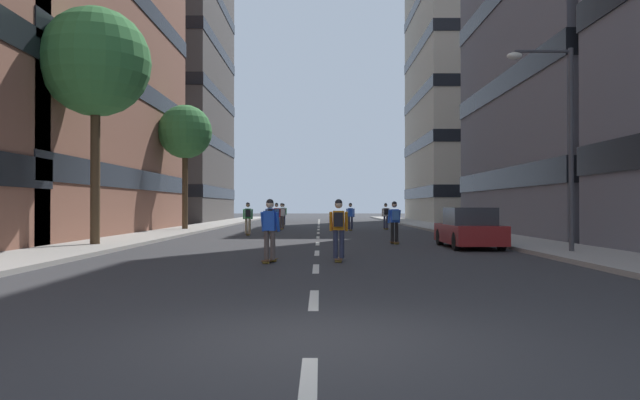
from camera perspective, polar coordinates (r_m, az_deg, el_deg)
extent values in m
plane|color=#333335|center=(36.95, 0.02, -3.02)|extent=(178.61, 178.61, 0.00)
cube|color=#9E9991|center=(41.55, -11.70, -2.64)|extent=(3.01, 81.86, 0.14)
cube|color=#9E9991|center=(41.51, 11.79, -2.64)|extent=(3.01, 81.86, 0.14)
cube|color=silver|center=(5.39, -0.96, -17.61)|extent=(0.16, 2.20, 0.01)
cube|color=silver|center=(10.27, -0.40, -9.41)|extent=(0.16, 2.20, 0.01)
cube|color=silver|center=(15.23, -0.21, -6.51)|extent=(0.16, 2.20, 0.01)
cube|color=silver|center=(20.21, -0.11, -5.04)|extent=(0.16, 2.20, 0.01)
cube|color=silver|center=(25.20, -0.05, -4.16)|extent=(0.16, 2.20, 0.01)
cube|color=silver|center=(30.19, -0.01, -3.56)|extent=(0.16, 2.20, 0.01)
cube|color=silver|center=(35.18, 0.02, -3.14)|extent=(0.16, 2.20, 0.01)
cube|color=silver|center=(40.18, 0.04, -2.82)|extent=(0.16, 2.20, 0.01)
cube|color=silver|center=(45.18, 0.05, -2.57)|extent=(0.16, 2.20, 0.01)
cube|color=silver|center=(50.17, 0.07, -2.37)|extent=(0.16, 2.20, 0.01)
cube|color=silver|center=(55.17, 0.08, -2.20)|extent=(0.16, 2.20, 0.01)
cube|color=silver|center=(60.17, 0.08, -2.07)|extent=(0.16, 2.20, 0.01)
cube|color=silver|center=(65.17, 0.09, -1.95)|extent=(0.16, 2.20, 0.01)
cube|color=silver|center=(70.17, 0.10, -1.85)|extent=(0.16, 2.20, 0.01)
cube|color=#4C4744|center=(65.29, -16.70, 13.00)|extent=(16.85, 18.77, 33.73)
cube|color=black|center=(63.49, -16.74, 0.64)|extent=(16.97, 18.89, 1.10)
cube|color=black|center=(63.77, -16.72, 4.97)|extent=(16.97, 18.89, 1.10)
cube|color=black|center=(64.41, -16.71, 9.25)|extent=(16.97, 18.89, 1.10)
cube|color=black|center=(65.40, -16.70, 13.41)|extent=(16.97, 18.89, 1.10)
cube|color=black|center=(66.73, -16.69, 17.43)|extent=(16.97, 18.89, 1.10)
cube|color=#BCB29E|center=(64.70, 16.89, 10.92)|extent=(16.85, 17.61, 28.87)
cube|color=black|center=(63.43, 16.92, 0.64)|extent=(16.97, 17.73, 1.10)
cube|color=black|center=(63.71, 16.91, 4.97)|extent=(16.97, 17.73, 1.10)
cube|color=black|center=(64.35, 16.90, 9.24)|extent=(16.97, 17.73, 1.10)
cube|color=black|center=(65.34, 16.89, 13.40)|extent=(16.97, 17.73, 1.10)
cube|color=black|center=(66.66, 16.87, 17.42)|extent=(16.97, 17.73, 1.10)
cube|color=maroon|center=(23.47, 14.10, -3.12)|extent=(1.80, 4.40, 0.70)
cube|color=#2D3338|center=(23.30, 14.19, -1.49)|extent=(1.60, 2.10, 0.64)
cylinder|color=black|center=(24.72, 11.49, -3.48)|extent=(0.22, 0.64, 0.64)
cylinder|color=black|center=(25.08, 15.08, -3.43)|extent=(0.22, 0.64, 0.64)
cylinder|color=black|center=(21.88, 12.98, -3.86)|extent=(0.22, 0.64, 0.64)
cylinder|color=black|center=(22.29, 17.01, -3.79)|extent=(0.22, 0.64, 0.64)
cylinder|color=#4C3823|center=(24.40, -20.34, 2.52)|extent=(0.36, 0.36, 5.48)
sphere|color=#387A3D|center=(24.97, -20.31, 12.16)|extent=(4.13, 4.13, 4.13)
cylinder|color=#4C3823|center=(38.95, -12.49, 0.97)|extent=(0.36, 0.36, 4.96)
sphere|color=#387A3D|center=(39.22, -12.48, 6.33)|extent=(3.38, 3.38, 3.38)
cylinder|color=#3F3F44|center=(20.89, 22.89, 4.44)|extent=(0.16, 0.16, 6.50)
cylinder|color=#3F3F44|center=(21.08, 20.53, 13.08)|extent=(1.80, 0.10, 0.10)
ellipsoid|color=silver|center=(20.75, 18.15, 12.86)|extent=(0.50, 0.30, 0.24)
cube|color=brown|center=(47.66, -3.32, -2.37)|extent=(0.30, 0.92, 0.02)
cylinder|color=#D8BF4C|center=(47.98, -3.34, -2.41)|extent=(0.19, 0.09, 0.07)
cylinder|color=#D8BF4C|center=(47.34, -3.30, -2.44)|extent=(0.19, 0.09, 0.07)
cylinder|color=#2D334C|center=(47.64, -3.43, -1.87)|extent=(0.15, 0.15, 0.80)
cylinder|color=#2D334C|center=(47.65, -3.21, -1.87)|extent=(0.15, 0.15, 0.80)
cube|color=green|center=(47.64, -3.32, -1.06)|extent=(0.34, 0.23, 0.55)
cylinder|color=green|center=(47.67, -3.58, -1.09)|extent=(0.12, 0.24, 0.55)
cylinder|color=green|center=(47.70, -3.06, -1.09)|extent=(0.12, 0.24, 0.55)
sphere|color=tan|center=(47.65, -3.32, -0.51)|extent=(0.22, 0.22, 0.22)
sphere|color=black|center=(47.65, -3.32, -0.45)|extent=(0.21, 0.21, 0.21)
cube|color=#A52626|center=(47.46, -3.31, -1.03)|extent=(0.28, 0.19, 0.40)
cube|color=brown|center=(37.70, -3.96, -2.84)|extent=(0.39, 0.92, 0.02)
cylinder|color=#D8BF4C|center=(38.02, -4.03, -2.90)|extent=(0.19, 0.11, 0.07)
cylinder|color=#D8BF4C|center=(37.39, -3.89, -2.94)|extent=(0.19, 0.11, 0.07)
cylinder|color=#2D334C|center=(37.68, -4.09, -2.22)|extent=(0.17, 0.17, 0.80)
cylinder|color=#2D334C|center=(37.70, -3.82, -2.22)|extent=(0.17, 0.17, 0.80)
cube|color=red|center=(37.68, -3.96, -1.19)|extent=(0.36, 0.27, 0.55)
cylinder|color=red|center=(37.69, -4.30, -1.23)|extent=(0.14, 0.24, 0.55)
cylinder|color=red|center=(37.76, -3.64, -1.23)|extent=(0.14, 0.24, 0.55)
sphere|color=beige|center=(37.69, -3.96, -0.50)|extent=(0.22, 0.22, 0.22)
sphere|color=black|center=(37.69, -3.96, -0.42)|extent=(0.21, 0.21, 0.21)
cube|color=#3F72BF|center=(37.50, -3.92, -1.15)|extent=(0.29, 0.21, 0.40)
cube|color=brown|center=(32.63, -6.66, -3.20)|extent=(0.33, 0.92, 0.02)
cylinder|color=#D8BF4C|center=(32.96, -6.68, -3.25)|extent=(0.19, 0.10, 0.07)
cylinder|color=#D8BF4C|center=(32.32, -6.65, -3.31)|extent=(0.19, 0.10, 0.07)
cylinder|color=tan|center=(32.61, -6.82, -2.47)|extent=(0.16, 0.16, 0.80)
cylinder|color=tan|center=(32.62, -6.51, -2.47)|extent=(0.16, 0.16, 0.80)
cube|color=green|center=(32.60, -6.66, -1.29)|extent=(0.35, 0.25, 0.55)
cylinder|color=green|center=(32.65, -7.05, -1.33)|extent=(0.12, 0.24, 0.55)
cylinder|color=green|center=(32.66, -6.28, -1.33)|extent=(0.12, 0.24, 0.55)
sphere|color=tan|center=(32.62, -6.66, -0.49)|extent=(0.22, 0.22, 0.22)
sphere|color=black|center=(32.62, -6.66, -0.40)|extent=(0.21, 0.21, 0.21)
cube|color=black|center=(32.42, -6.65, -1.24)|extent=(0.28, 0.20, 0.40)
cube|color=brown|center=(40.71, 6.44, -2.67)|extent=(0.28, 0.91, 0.02)
cylinder|color=#D8BF4C|center=(41.02, 6.35, -2.72)|extent=(0.19, 0.09, 0.07)
cylinder|color=#D8BF4C|center=(40.40, 6.53, -2.76)|extent=(0.19, 0.09, 0.07)
cylinder|color=#2D334C|center=(40.68, 6.31, -2.09)|extent=(0.15, 0.15, 0.80)
cylinder|color=#2D334C|center=(40.71, 6.56, -2.09)|extent=(0.15, 0.15, 0.80)
cube|color=white|center=(40.68, 6.44, -1.14)|extent=(0.34, 0.23, 0.55)
cylinder|color=white|center=(40.69, 6.12, -1.18)|extent=(0.11, 0.24, 0.55)
cylinder|color=white|center=(40.78, 6.73, -1.18)|extent=(0.11, 0.24, 0.55)
sphere|color=#997051|center=(40.70, 6.43, -0.50)|extent=(0.22, 0.22, 0.22)
sphere|color=black|center=(40.70, 6.43, -0.43)|extent=(0.21, 0.21, 0.21)
cube|color=black|center=(40.51, 6.49, -1.10)|extent=(0.27, 0.18, 0.40)
cube|color=brown|center=(38.68, 3.09, -2.79)|extent=(0.24, 0.91, 0.02)
cylinder|color=#D8BF4C|center=(39.00, 3.08, -2.84)|extent=(0.18, 0.08, 0.07)
cylinder|color=#D8BF4C|center=(38.36, 3.09, -2.88)|extent=(0.18, 0.08, 0.07)
cylinder|color=#2D334C|center=(38.66, 2.95, -2.18)|extent=(0.15, 0.15, 0.80)
cylinder|color=#2D334C|center=(38.66, 3.22, -2.18)|extent=(0.15, 0.15, 0.80)
cube|color=blue|center=(38.65, 3.09, -1.18)|extent=(0.33, 0.21, 0.55)
cylinder|color=blue|center=(38.70, 2.76, -1.22)|extent=(0.10, 0.23, 0.55)
cylinder|color=blue|center=(38.70, 3.41, -1.22)|extent=(0.10, 0.23, 0.55)
sphere|color=tan|center=(38.67, 3.09, -0.50)|extent=(0.22, 0.22, 0.22)
sphere|color=black|center=(38.67, 3.09, -0.43)|extent=(0.21, 0.21, 0.21)
cube|color=brown|center=(40.55, -3.47, -2.68)|extent=(0.21, 0.90, 0.02)
cylinder|color=#D8BF4C|center=(40.87, -3.43, -2.73)|extent=(0.18, 0.07, 0.07)
cylinder|color=#D8BF4C|center=(40.23, -3.51, -2.77)|extent=(0.18, 0.07, 0.07)
cylinder|color=#594C47|center=(40.55, -3.60, -2.10)|extent=(0.14, 0.14, 0.80)
cylinder|color=#594C47|center=(40.53, -3.34, -2.10)|extent=(0.14, 0.14, 0.80)
cube|color=white|center=(40.53, -3.47, -1.15)|extent=(0.32, 0.21, 0.55)
cylinder|color=white|center=(40.59, -3.77, -1.19)|extent=(0.09, 0.23, 0.55)
cylinder|color=white|center=(40.56, -3.15, -1.19)|extent=(0.09, 0.23, 0.55)
sphere|color=beige|center=(40.54, -3.47, -0.50)|extent=(0.22, 0.22, 0.22)
sphere|color=black|center=(40.54, -3.47, -0.43)|extent=(0.21, 0.21, 0.21)
cube|color=brown|center=(34.77, -4.59, -3.04)|extent=(0.28, 0.91, 0.02)
cylinder|color=#D8BF4C|center=(35.09, -4.59, -3.09)|extent=(0.19, 0.09, 0.07)
cylinder|color=#D8BF4C|center=(34.45, -4.58, -3.14)|extent=(0.19, 0.09, 0.07)
cylinder|color=tan|center=(34.75, -4.74, -2.36)|extent=(0.15, 0.15, 0.80)
cylinder|color=tan|center=(34.75, -4.44, -2.36)|extent=(0.15, 0.15, 0.80)
cube|color=blue|center=(34.74, -4.59, -1.24)|extent=(0.34, 0.23, 0.55)
cylinder|color=blue|center=(34.79, -4.95, -1.29)|extent=(0.11, 0.24, 0.55)
cylinder|color=blue|center=(34.79, -4.22, -1.29)|extent=(0.11, 0.24, 0.55)
sphere|color=beige|center=(34.76, -4.59, -0.49)|extent=(0.22, 0.22, 0.22)
sphere|color=black|center=(34.76, -4.59, -0.41)|extent=(0.21, 0.21, 0.21)
cube|color=black|center=(34.56, -4.58, -1.20)|extent=(0.27, 0.18, 0.40)
cube|color=brown|center=(17.19, 1.96, -5.57)|extent=(0.26, 0.91, 0.02)
cylinder|color=#D8BF4C|center=(17.52, 1.99, -5.63)|extent=(0.18, 0.08, 0.07)
cylinder|color=#D8BF4C|center=(16.88, 1.93, -5.82)|extent=(0.18, 0.08, 0.07)
cylinder|color=#2D334C|center=(17.17, 1.66, -4.20)|extent=(0.15, 0.15, 0.80)
cylinder|color=#2D334C|center=(17.16, 2.26, -4.20)|extent=(0.15, 0.15, 0.80)
cube|color=orange|center=(17.13, 1.96, -1.95)|extent=(0.33, 0.22, 0.55)
cylinder|color=orange|center=(17.19, 1.23, -2.03)|extent=(0.10, 0.23, 0.55)
cylinder|color=orange|center=(17.18, 2.70, -2.04)|extent=(0.10, 0.23, 0.55)
sphere|color=beige|center=(17.15, 1.96, -0.43)|extent=(0.22, 0.22, 0.22)
sphere|color=black|center=(17.15, 1.96, -0.26)|extent=(0.21, 0.21, 0.21)
cube|color=black|center=(16.95, 1.94, -1.86)|extent=(0.27, 0.18, 0.40)
cube|color=brown|center=(16.87, -4.61, -5.67)|extent=(0.41, 0.92, 0.02)
cylinder|color=#D8BF4C|center=(17.18, -4.27, -5.73)|extent=(0.19, 0.11, 0.07)
cylinder|color=#D8BF4C|center=(16.57, -4.97, -5.92)|extent=(0.19, 0.11, 0.07)
cylinder|color=#594C47|center=(16.87, -4.90, -4.26)|extent=(0.17, 0.17, 0.80)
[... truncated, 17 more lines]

